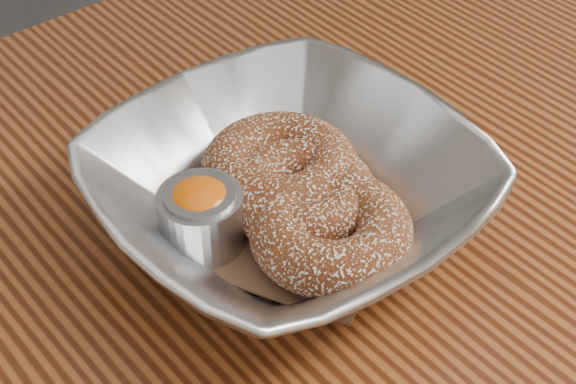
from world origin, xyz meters
TOP-DOWN VIEW (x-y plane):
  - table at (0.00, 0.00)m, footprint 1.20×0.80m
  - serving_bowl at (-0.09, 0.06)m, footprint 0.25×0.25m
  - parchment at (-0.09, 0.06)m, footprint 0.19×0.19m
  - donut_back at (-0.08, 0.08)m, footprint 0.13×0.13m
  - donut_front at (-0.09, 0.01)m, footprint 0.14×0.14m
  - donut_extra at (-0.08, 0.05)m, footprint 0.13×0.13m
  - ramekin at (-0.15, 0.07)m, footprint 0.06×0.06m

SIDE VIEW (x-z plane):
  - table at x=0.00m, z-range 0.28..1.03m
  - parchment at x=-0.09m, z-range 0.76..0.76m
  - donut_extra at x=-0.08m, z-range 0.76..0.80m
  - donut_front at x=-0.09m, z-range 0.76..0.80m
  - donut_back at x=-0.08m, z-range 0.76..0.80m
  - serving_bowl at x=-0.09m, z-range 0.75..0.81m
  - ramekin at x=-0.15m, z-range 0.76..0.81m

